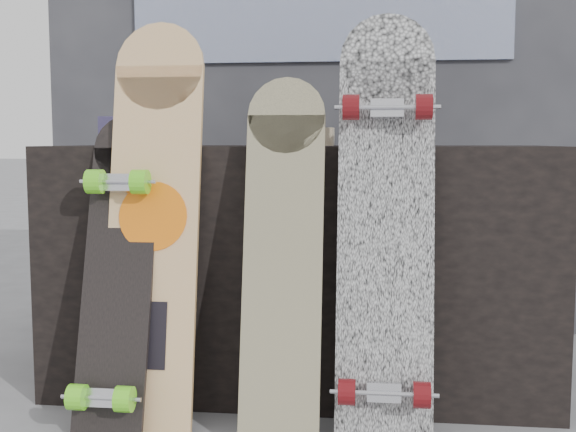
# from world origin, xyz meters

# --- Properties ---
(vendor_table) EXTENTS (1.60, 0.60, 0.80)m
(vendor_table) POSITION_xyz_m (0.00, 0.50, 0.40)
(vendor_table) COLOR black
(vendor_table) RESTS_ON ground
(booth) EXTENTS (2.40, 0.22, 2.20)m
(booth) POSITION_xyz_m (0.00, 1.35, 1.10)
(booth) COLOR #303034
(booth) RESTS_ON ground
(merch_box_purple) EXTENTS (0.18, 0.12, 0.10)m
(merch_box_purple) POSITION_xyz_m (-0.62, 0.60, 0.85)
(merch_box_purple) COLOR #3D3B79
(merch_box_purple) RESTS_ON vendor_table
(merch_box_small) EXTENTS (0.14, 0.14, 0.12)m
(merch_box_small) POSITION_xyz_m (0.29, 0.40, 0.86)
(merch_box_small) COLOR #3D3B79
(merch_box_small) RESTS_ON vendor_table
(merch_box_flat) EXTENTS (0.22, 0.10, 0.06)m
(merch_box_flat) POSITION_xyz_m (-0.01, 0.58, 0.83)
(merch_box_flat) COLOR #D1B78C
(merch_box_flat) RESTS_ON vendor_table
(longboard_geisha) EXTENTS (0.26, 0.25, 1.17)m
(longboard_geisha) POSITION_xyz_m (-0.39, 0.15, 0.62)
(longboard_geisha) COLOR beige
(longboard_geisha) RESTS_ON ground
(longboard_celtic) EXTENTS (0.22, 0.23, 1.00)m
(longboard_celtic) POSITION_xyz_m (-0.01, 0.08, 0.53)
(longboard_celtic) COLOR beige
(longboard_celtic) RESTS_ON ground
(longboard_cascadia) EXTENTS (0.26, 0.29, 1.17)m
(longboard_cascadia) POSITION_xyz_m (0.27, 0.13, 0.61)
(longboard_cascadia) COLOR white
(longboard_cascadia) RESTS_ON ground
(skateboard_dark) EXTENTS (0.20, 0.33, 0.90)m
(skateboard_dark) POSITION_xyz_m (-0.48, 0.09, 0.46)
(skateboard_dark) COLOR black
(skateboard_dark) RESTS_ON ground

